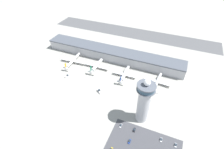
# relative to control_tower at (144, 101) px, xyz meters

# --- Properties ---
(ground_plane) EXTENTS (1000.00, 1000.00, 0.00)m
(ground_plane) POSITION_rel_control_tower_xyz_m (-68.80, 19.86, -25.81)
(ground_plane) COLOR #9E9B93
(terminal_building) EXTENTS (207.22, 25.00, 15.13)m
(terminal_building) POSITION_rel_control_tower_xyz_m (-68.80, 89.86, -18.15)
(terminal_building) COLOR #B2B2B7
(terminal_building) RESTS_ON ground
(runway_strip) EXTENTS (310.83, 44.00, 0.01)m
(runway_strip) POSITION_rel_control_tower_xyz_m (-68.80, 184.61, -25.81)
(runway_strip) COLOR #515154
(runway_strip) RESTS_ON ground
(control_tower) EXTENTS (16.99, 16.99, 52.19)m
(control_tower) POSITION_rel_control_tower_xyz_m (0.00, 0.00, 0.00)
(control_tower) COLOR #BCBCC1
(control_tower) RESTS_ON ground
(parking_lot_surface) EXTENTS (64.00, 40.00, 0.01)m
(parking_lot_surface) POSITION_rel_control_tower_xyz_m (10.08, -29.65, -25.81)
(parking_lot_surface) COLOR #424247
(parking_lot_surface) RESTS_ON ground
(airplane_gate_alpha) EXTENTS (37.50, 40.02, 12.31)m
(airplane_gate_alpha) POSITION_rel_control_tower_xyz_m (-116.85, 56.35, -21.33)
(airplane_gate_alpha) COLOR white
(airplane_gate_alpha) RESTS_ON ground
(airplane_gate_bravo) EXTENTS (35.62, 32.63, 13.88)m
(airplane_gate_bravo) POSITION_rel_control_tower_xyz_m (-80.07, 58.55, -21.52)
(airplane_gate_bravo) COLOR white
(airplane_gate_bravo) RESTS_ON ground
(airplane_gate_charlie) EXTENTS (31.13, 34.46, 13.42)m
(airplane_gate_charlie) POSITION_rel_control_tower_xyz_m (-37.92, 56.01, -21.68)
(airplane_gate_charlie) COLOR white
(airplane_gate_charlie) RESTS_ON ground
(airplane_gate_delta) EXTENTS (34.21, 34.14, 11.59)m
(airplane_gate_delta) POSITION_rel_control_tower_xyz_m (4.35, 58.49, -21.78)
(airplane_gate_delta) COLOR white
(airplane_gate_delta) RESTS_ON ground
(service_truck_catering) EXTENTS (7.74, 6.52, 3.17)m
(service_truck_catering) POSITION_rel_control_tower_xyz_m (-55.94, 17.71, -24.71)
(service_truck_catering) COLOR black
(service_truck_catering) RESTS_ON ground
(service_truck_fuel) EXTENTS (4.60, 6.13, 3.16)m
(service_truck_fuel) POSITION_rel_control_tower_xyz_m (-106.99, 26.74, -24.71)
(service_truck_fuel) COLOR black
(service_truck_fuel) RESTS_ON ground
(service_truck_baggage) EXTENTS (7.48, 4.17, 3.03)m
(service_truck_baggage) POSITION_rel_control_tower_xyz_m (5.15, 41.47, -24.76)
(service_truck_baggage) COLOR black
(service_truck_baggage) RESTS_ON ground
(car_silver_sedan) EXTENTS (2.01, 4.70, 1.51)m
(car_silver_sedan) POSITION_rel_control_tower_xyz_m (-2.84, -29.11, -25.23)
(car_silver_sedan) COLOR black
(car_silver_sedan) RESTS_ON ground
(car_navy_sedan) EXTENTS (1.84, 4.24, 1.54)m
(car_navy_sedan) POSITION_rel_control_tower_xyz_m (36.20, -16.77, -25.22)
(car_navy_sedan) COLOR black
(car_navy_sedan) RESTS_ON ground
(car_yellow_taxi) EXTENTS (1.88, 4.63, 1.59)m
(car_yellow_taxi) POSITION_rel_control_tower_xyz_m (-2.31, -16.10, -25.20)
(car_yellow_taxi) COLOR black
(car_yellow_taxi) RESTS_ON ground
(car_white_wagon) EXTENTS (1.95, 4.36, 1.57)m
(car_white_wagon) POSITION_rel_control_tower_xyz_m (23.27, -16.59, -25.20)
(car_white_wagon) COLOR black
(car_white_wagon) RESTS_ON ground
(car_red_hatchback) EXTENTS (1.87, 4.62, 1.43)m
(car_red_hatchback) POSITION_rel_control_tower_xyz_m (-15.91, -16.71, -25.26)
(car_red_hatchback) COLOR black
(car_red_hatchback) RESTS_ON ground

